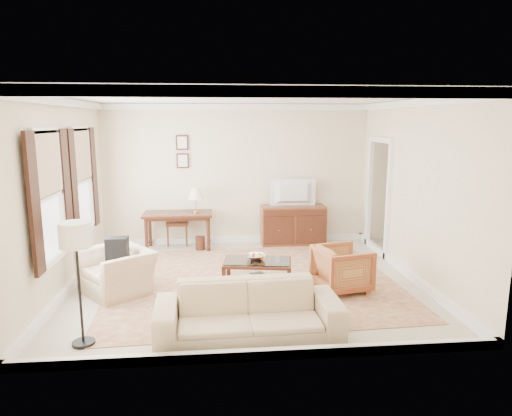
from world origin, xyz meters
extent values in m
cube|color=beige|center=(0.00, 0.00, 0.00)|extent=(5.50, 5.00, 0.01)
cube|color=white|center=(0.00, 0.00, 2.90)|extent=(5.50, 5.00, 0.01)
cube|color=beige|center=(0.00, 2.50, 1.45)|extent=(5.50, 0.01, 2.90)
cube|color=beige|center=(0.00, -2.50, 1.45)|extent=(5.50, 0.01, 2.90)
cube|color=beige|center=(-2.75, 0.00, 1.45)|extent=(0.01, 5.00, 2.90)
cube|color=beige|center=(2.75, 0.00, 1.45)|extent=(0.01, 5.00, 2.90)
cube|color=beige|center=(4.25, 1.15, 0.00)|extent=(3.00, 2.70, 0.01)
cube|color=brown|center=(0.12, -0.01, 0.01)|extent=(4.71, 4.09, 0.01)
cube|color=#3E1D11|center=(-1.21, 2.06, 0.72)|extent=(1.36, 0.68, 0.05)
cylinder|color=#3E1D11|center=(-1.81, 1.80, 0.35)|extent=(0.07, 0.07, 0.70)
cylinder|color=#3E1D11|center=(-0.61, 1.80, 0.35)|extent=(0.07, 0.07, 0.70)
cylinder|color=#3E1D11|center=(-1.81, 2.32, 0.35)|extent=(0.07, 0.07, 0.70)
cylinder|color=#3E1D11|center=(-0.61, 2.32, 0.35)|extent=(0.07, 0.07, 0.70)
cube|color=brown|center=(1.16, 2.21, 0.41)|extent=(1.33, 0.51, 0.82)
imported|color=black|center=(1.16, 2.19, 1.27)|extent=(0.91, 0.52, 0.12)
cube|color=#3E1D11|center=(0.17, -0.27, 0.40)|extent=(1.12, 0.77, 0.04)
cube|color=silver|center=(0.17, -0.27, 0.43)|extent=(1.05, 0.70, 0.01)
cube|color=silver|center=(0.17, -0.27, 0.15)|extent=(1.03, 0.68, 0.02)
cube|color=#3E1D11|center=(-0.35, -0.46, 0.20)|extent=(0.07, 0.07, 0.40)
cube|color=#3E1D11|center=(0.61, -0.62, 0.20)|extent=(0.07, 0.07, 0.40)
cube|color=#3E1D11|center=(-0.27, 0.08, 0.20)|extent=(0.07, 0.07, 0.40)
cube|color=#3E1D11|center=(0.70, -0.08, 0.20)|extent=(0.07, 0.07, 0.40)
imported|color=silver|center=(0.15, -0.22, 0.49)|extent=(0.42, 0.42, 0.10)
imported|color=brown|center=(0.09, -0.23, 0.17)|extent=(0.28, 0.11, 0.38)
imported|color=brown|center=(0.43, -0.35, 0.17)|extent=(0.23, 0.20, 0.38)
imported|color=brown|center=(1.44, -0.53, 0.38)|extent=(0.84, 0.87, 0.76)
imported|color=tan|center=(-1.95, -0.27, 0.44)|extent=(1.14, 1.20, 0.88)
cube|color=black|center=(-1.95, -0.21, 0.68)|extent=(0.35, 0.39, 0.40)
imported|color=tan|center=(-0.10, -1.90, 0.43)|extent=(2.22, 0.72, 0.86)
cylinder|color=black|center=(-2.02, -1.93, 0.02)|extent=(0.26, 0.26, 0.04)
cylinder|color=black|center=(-2.02, -1.93, 0.62)|extent=(0.03, 0.03, 1.22)
cylinder|color=silver|center=(-2.02, -1.93, 1.31)|extent=(0.36, 0.36, 0.28)
camera|label=1|loc=(-0.49, -6.99, 2.55)|focal=32.00mm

